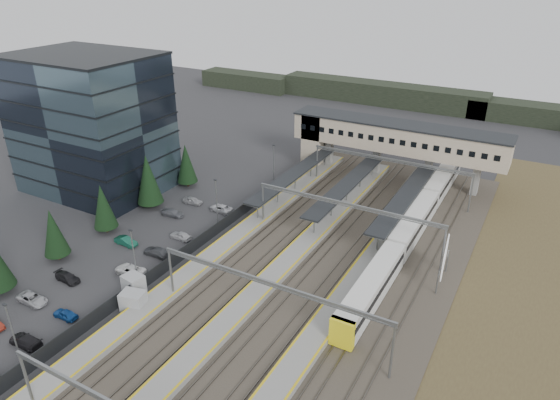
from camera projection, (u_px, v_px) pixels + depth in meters
The scene contains 15 objects.
ground at pixel (223, 270), 68.27m from camera, with size 220.00×220.00×0.00m, color #2B2B2D.
office_building at pixel (91, 124), 88.16m from camera, with size 24.30×18.30×24.30m.
conifer_row at pixel (82, 214), 72.75m from camera, with size 4.42×49.82×9.50m.
car_park at pixel (110, 269), 67.54m from camera, with size 10.38×44.66×1.25m.
lampposts at pixel (181, 225), 70.87m from camera, with size 0.50×53.25×8.07m.
fence at pixel (206, 236), 74.61m from camera, with size 0.08×90.00×2.00m.
relay_cabin_near at pixel (133, 301), 60.21m from camera, with size 3.26×2.70×2.37m.
relay_cabin_far at pixel (134, 283), 63.48m from camera, with size 2.82×2.47×2.31m.
rail_corridor at pixel (301, 269), 67.99m from camera, with size 34.00×90.00×0.92m.
canopies at pixel (347, 184), 84.74m from camera, with size 23.10×30.00×3.28m.
footbridge at pixel (382, 138), 94.49m from camera, with size 40.40×6.40×11.20m.
gantries at pixel (313, 245), 62.76m from camera, with size 28.40×62.28×7.17m.
train at pixel (414, 224), 75.95m from camera, with size 2.76×57.61×3.47m.
billboard at pixel (445, 258), 63.80m from camera, with size 0.92×6.59×5.73m.
treeline_far at pixel (503, 111), 129.17m from camera, with size 170.00×19.00×7.00m.
Camera 1 is at (34.64, -46.28, 38.35)m, focal length 32.00 mm.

